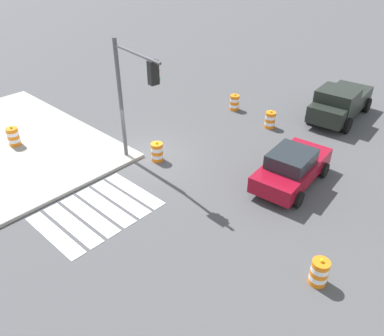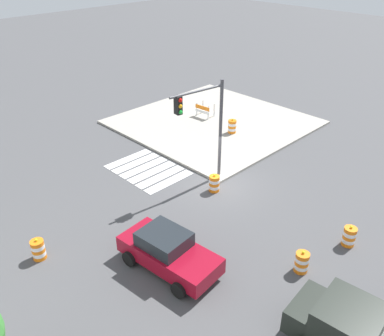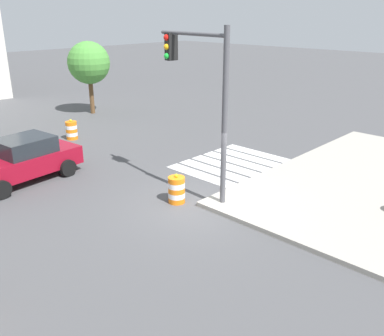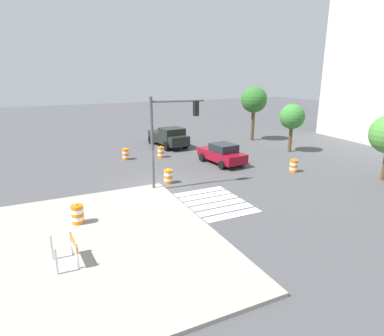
# 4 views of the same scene
# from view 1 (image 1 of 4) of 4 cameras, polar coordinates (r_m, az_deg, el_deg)

# --- Properties ---
(ground_plane) EXTENTS (120.00, 120.00, 0.00)m
(ground_plane) POSITION_cam_1_polar(r_m,az_deg,el_deg) (18.97, -6.97, 1.62)
(ground_plane) COLOR #474749
(crosswalk_stripes) EXTENTS (4.35, 3.20, 0.02)m
(crosswalk_stripes) POSITION_cam_1_polar(r_m,az_deg,el_deg) (15.85, -13.63, -6.11)
(crosswalk_stripes) COLOR silver
(crosswalk_stripes) RESTS_ON ground
(sports_car) EXTENTS (4.46, 2.46, 1.63)m
(sports_car) POSITION_cam_1_polar(r_m,az_deg,el_deg) (17.05, 14.36, 0.10)
(sports_car) COLOR maroon
(sports_car) RESTS_ON ground
(pickup_truck) EXTENTS (5.31, 2.73, 1.92)m
(pickup_truck) POSITION_cam_1_polar(r_m,az_deg,el_deg) (23.70, 20.69, 8.86)
(pickup_truck) COLOR black
(pickup_truck) RESTS_ON ground
(traffic_barrel_near_corner) EXTENTS (0.56, 0.56, 1.02)m
(traffic_barrel_near_corner) POSITION_cam_1_polar(r_m,az_deg,el_deg) (18.41, -5.11, 2.35)
(traffic_barrel_near_corner) COLOR orange
(traffic_barrel_near_corner) RESTS_ON ground
(traffic_barrel_crosswalk_end) EXTENTS (0.56, 0.56, 1.02)m
(traffic_barrel_crosswalk_end) POSITION_cam_1_polar(r_m,az_deg,el_deg) (21.84, 11.33, 6.91)
(traffic_barrel_crosswalk_end) COLOR orange
(traffic_barrel_crosswalk_end) RESTS_ON ground
(traffic_barrel_median_near) EXTENTS (0.56, 0.56, 1.02)m
(traffic_barrel_median_near) POSITION_cam_1_polar(r_m,az_deg,el_deg) (13.11, 18.05, -14.25)
(traffic_barrel_median_near) COLOR orange
(traffic_barrel_median_near) RESTS_ON ground
(traffic_barrel_median_far) EXTENTS (0.56, 0.56, 1.02)m
(traffic_barrel_median_far) POSITION_cam_1_polar(r_m,az_deg,el_deg) (23.74, 6.21, 9.49)
(traffic_barrel_median_far) COLOR orange
(traffic_barrel_median_far) RESTS_ON ground
(traffic_barrel_on_sidewalk) EXTENTS (0.56, 0.56, 1.02)m
(traffic_barrel_on_sidewalk) POSITION_cam_1_polar(r_m,az_deg,el_deg) (21.29, -24.61, 4.20)
(traffic_barrel_on_sidewalk) COLOR orange
(traffic_barrel_on_sidewalk) RESTS_ON sidewalk_corner
(traffic_light_pole) EXTENTS (0.65, 3.27, 5.50)m
(traffic_light_pole) POSITION_cam_1_polar(r_m,az_deg,el_deg) (16.49, -8.62, 11.71)
(traffic_light_pole) COLOR #4C4C51
(traffic_light_pole) RESTS_ON sidewalk_corner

